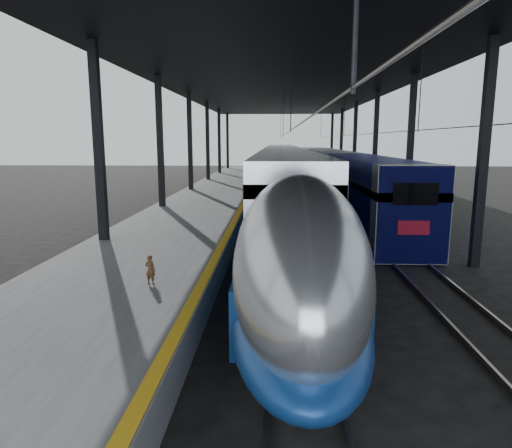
{
  "coord_description": "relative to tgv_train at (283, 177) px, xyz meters",
  "views": [
    {
      "loc": [
        1.43,
        -13.53,
        5.11
      ],
      "look_at": [
        0.69,
        3.37,
        2.0
      ],
      "focal_mm": 32.0,
      "sensor_mm": 36.0,
      "label": 1
    }
  ],
  "objects": [
    {
      "name": "ground",
      "position": [
        -2.0,
        -24.23,
        -2.11
      ],
      "size": [
        160.0,
        160.0,
        0.0
      ],
      "primitive_type": "plane",
      "color": "black",
      "rests_on": "ground"
    },
    {
      "name": "yellow_strip",
      "position": [
        -2.7,
        -4.23,
        -1.1
      ],
      "size": [
        0.3,
        80.0,
        0.01
      ],
      "primitive_type": "cube",
      "color": "gold",
      "rests_on": "platform"
    },
    {
      "name": "second_train",
      "position": [
        5.0,
        7.89,
        -0.01
      ],
      "size": [
        3.01,
        56.05,
        4.14
      ],
      "color": "navy",
      "rests_on": "ground"
    },
    {
      "name": "platform",
      "position": [
        -5.5,
        -4.23,
        -1.61
      ],
      "size": [
        6.0,
        80.0,
        1.0
      ],
      "primitive_type": "cube",
      "color": "#4C4C4F",
      "rests_on": "ground"
    },
    {
      "name": "tgv_train",
      "position": [
        0.0,
        0.0,
        0.0
      ],
      "size": [
        3.15,
        65.2,
        4.51
      ],
      "color": "#B2B5B9",
      "rests_on": "ground"
    },
    {
      "name": "child",
      "position": [
        -4.17,
        -25.21,
        -0.68
      ],
      "size": [
        0.36,
        0.28,
        0.87
      ],
      "primitive_type": "imported",
      "rotation": [
        0.0,
        0.0,
        2.88
      ],
      "color": "#462D17",
      "rests_on": "platform"
    },
    {
      "name": "canopy",
      "position": [
        -0.1,
        -4.23,
        7.01
      ],
      "size": [
        18.0,
        75.0,
        9.47
      ],
      "color": "black",
      "rests_on": "ground"
    },
    {
      "name": "rails",
      "position": [
        2.5,
        -4.23,
        -2.03
      ],
      "size": [
        6.52,
        80.0,
        0.16
      ],
      "color": "slate",
      "rests_on": "ground"
    }
  ]
}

